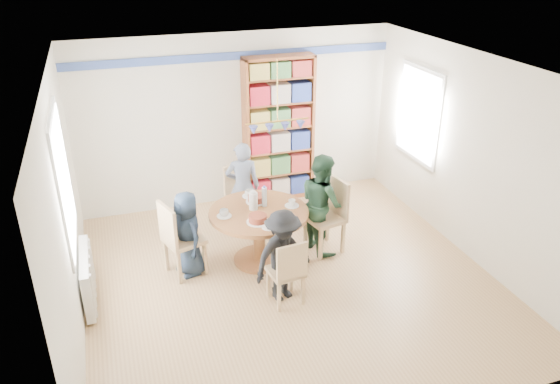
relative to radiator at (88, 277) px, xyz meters
name	(u,v)px	position (x,y,z in m)	size (l,w,h in m)	color
ground	(290,279)	(2.42, -0.30, -0.35)	(5.00, 5.00, 0.00)	tan
room_shell	(249,137)	(2.16, 0.57, 1.30)	(5.00, 5.00, 5.00)	white
radiator	(88,277)	(0.00, 0.00, 0.00)	(0.12, 1.00, 0.60)	silver
dining_table	(259,224)	(2.17, 0.24, 0.21)	(1.30, 1.30, 0.75)	brown
chair_left	(177,236)	(1.11, 0.25, 0.21)	(0.57, 0.57, 1.02)	#D4AF83
chair_right	(330,212)	(3.19, 0.24, 0.22)	(0.54, 0.54, 1.04)	#D4AF83
chair_far	(241,193)	(2.20, 1.27, 0.18)	(0.54, 0.54, 0.96)	#D4AF83
chair_near	(288,270)	(2.22, -0.78, 0.13)	(0.42, 0.42, 0.87)	#D4AF83
person_left	(188,234)	(1.24, 0.27, 0.22)	(0.56, 0.36, 1.14)	#192537
person_right	(322,203)	(3.08, 0.29, 0.35)	(0.68, 0.53, 1.40)	#1B3623
person_far	(243,187)	(2.21, 1.17, 0.33)	(0.50, 0.32, 1.36)	gray
person_near	(283,256)	(2.20, -0.64, 0.24)	(0.76, 0.44, 1.17)	black
bookshelf	(278,131)	(3.04, 2.04, 0.80)	(1.12, 0.33, 2.34)	brown
tableware	(256,206)	(2.15, 0.27, 0.46)	(1.10, 1.10, 0.29)	white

